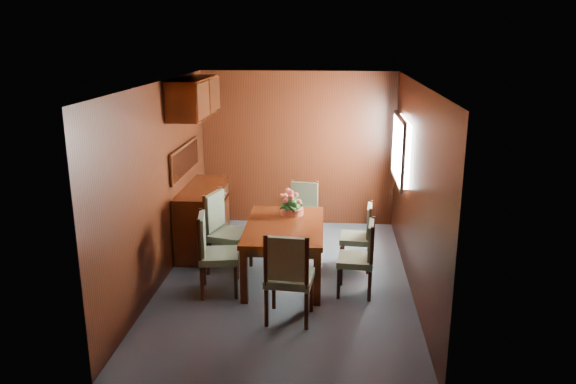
# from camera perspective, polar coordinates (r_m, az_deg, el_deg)

# --- Properties ---
(ground) EXTENTS (4.50, 4.50, 0.00)m
(ground) POSITION_cam_1_polar(r_m,az_deg,el_deg) (7.00, -0.21, -9.00)
(ground) COLOR #3A4550
(ground) RESTS_ON ground
(room_shell) EXTENTS (3.06, 4.52, 2.41)m
(room_shell) POSITION_cam_1_polar(r_m,az_deg,el_deg) (6.82, -0.86, 4.76)
(room_shell) COLOR black
(room_shell) RESTS_ON ground
(sideboard) EXTENTS (0.48, 1.40, 0.90)m
(sideboard) POSITION_cam_1_polar(r_m,az_deg,el_deg) (7.94, -8.63, -2.63)
(sideboard) COLOR #331206
(sideboard) RESTS_ON ground
(dining_table) EXTENTS (0.97, 1.52, 0.70)m
(dining_table) POSITION_cam_1_polar(r_m,az_deg,el_deg) (6.85, -0.35, -4.11)
(dining_table) COLOR #331206
(dining_table) RESTS_ON ground
(chair_left_near) EXTENTS (0.51, 0.53, 0.97)m
(chair_left_near) POSITION_cam_1_polar(r_m,az_deg,el_deg) (6.56, -7.72, -5.76)
(chair_left_near) COLOR black
(chair_left_near) RESTS_ON ground
(chair_left_far) EXTENTS (0.58, 0.60, 1.04)m
(chair_left_far) POSITION_cam_1_polar(r_m,az_deg,el_deg) (7.15, -6.62, -3.57)
(chair_left_far) COLOR black
(chair_left_far) RESTS_ON ground
(chair_right_near) EXTENTS (0.44, 0.46, 0.89)m
(chair_right_near) POSITION_cam_1_polar(r_m,az_deg,el_deg) (6.54, 7.49, -6.24)
(chair_right_near) COLOR black
(chair_right_near) RESTS_ON ground
(chair_right_far) EXTENTS (0.43, 0.44, 0.87)m
(chair_right_far) POSITION_cam_1_polar(r_m,az_deg,el_deg) (7.25, 7.45, -4.14)
(chair_right_far) COLOR black
(chair_right_far) RESTS_ON ground
(chair_head) EXTENTS (0.52, 0.50, 1.01)m
(chair_head) POSITION_cam_1_polar(r_m,az_deg,el_deg) (5.83, 0.03, -8.22)
(chair_head) COLOR black
(chair_head) RESTS_ON ground
(chair_foot) EXTENTS (0.49, 0.48, 0.91)m
(chair_foot) POSITION_cam_1_polar(r_m,az_deg,el_deg) (8.04, 1.51, -1.83)
(chair_foot) COLOR black
(chair_foot) RESTS_ON ground
(flower_centerpiece) EXTENTS (0.32, 0.32, 0.32)m
(flower_centerpiece) POSITION_cam_1_polar(r_m,az_deg,el_deg) (7.14, 0.41, -1.14)
(flower_centerpiece) COLOR #B05035
(flower_centerpiece) RESTS_ON dining_table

